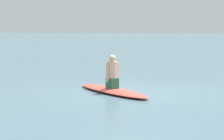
% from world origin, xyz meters
% --- Properties ---
extents(ground_plane, '(400.00, 400.00, 0.00)m').
position_xyz_m(ground_plane, '(0.00, 0.00, 0.00)').
color(ground_plane, slate).
extents(surfboard, '(3.04, 2.27, 0.12)m').
position_xyz_m(surfboard, '(-0.64, -0.24, 0.06)').
color(surfboard, '#D84C3F').
rests_on(surfboard, ground).
extents(person_paddler, '(0.39, 0.38, 0.93)m').
position_xyz_m(person_paddler, '(-0.64, -0.24, 0.54)').
color(person_paddler, '#26664C').
rests_on(person_paddler, surfboard).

